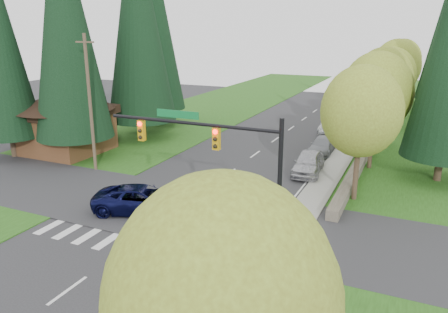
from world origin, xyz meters
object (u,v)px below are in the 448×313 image
Objects in this scene: suv_navy at (143,200)px; parked_car_c at (330,127)px; parked_car_d at (339,117)px; sedan_champagne at (197,264)px; parked_car_e at (362,106)px; parked_car_b at (322,145)px; parked_car_a at (308,163)px.

suv_navy reaches higher than parked_car_c.
parked_car_c is at bearing -89.27° from parked_car_d.
sedan_champagne is 29.38m from parked_car_c.
parked_car_b is at bearing -92.70° from parked_car_e.
parked_car_e is at bearing 85.67° from sedan_champagne.
suv_navy is 1.29× the size of parked_car_c.
parked_car_a is 13.46m from parked_car_c.
parked_car_d is (-0.30, 34.65, -0.01)m from sedan_champagne.
parked_car_b is at bearing 85.63° from sedan_champagne.
parked_car_d is at bearing 87.63° from sedan_champagne.
suv_navy is 1.24× the size of parked_car_b.
parked_car_c is (5.93, 24.33, -0.06)m from suv_navy.
parked_car_b is at bearing -40.99° from suv_navy.
sedan_champagne reaches higher than parked_car_e.
sedan_champagne is at bearing -92.74° from parked_car_e.
parked_car_c reaches higher than parked_car_e.
parked_car_c is 5.28m from parked_car_d.
suv_navy is 30.19m from parked_car_d.
parked_car_a reaches higher than parked_car_b.
sedan_champagne is 34.65m from parked_car_d.
parked_car_c reaches higher than parked_car_b.
suv_navy is 13.00m from parked_car_a.
parked_car_a is at bearing -89.52° from parked_car_b.
parked_car_e is at bearing 84.33° from parked_car_a.
parked_car_e is (0.27, 26.88, -0.11)m from parked_car_a.
parked_car_e is (7.33, 37.80, -0.07)m from suv_navy.
parked_car_a is at bearing -91.86° from parked_car_e.
parked_car_e is (1.40, 8.19, -0.06)m from parked_car_d.
parked_car_a is at bearing -85.82° from parked_car_d.
parked_car_b is at bearing -85.31° from parked_car_d.
parked_car_c is at bearing 87.72° from sedan_champagne.
parked_car_b is (6.81, 16.90, -0.13)m from suv_navy.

